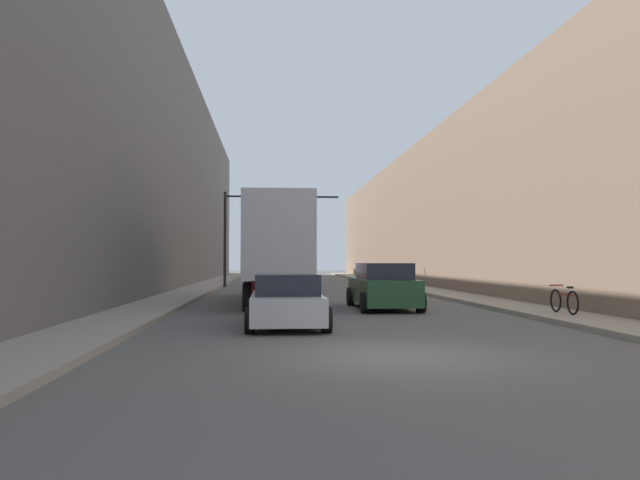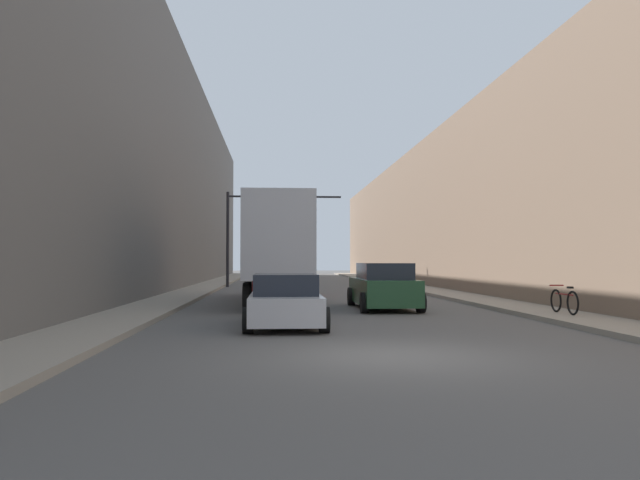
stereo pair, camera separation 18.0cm
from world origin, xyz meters
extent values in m
plane|color=#565451|center=(0.00, 0.00, 0.00)|extent=(200.00, 200.00, 0.00)
cube|color=gray|center=(6.58, 30.00, 0.07)|extent=(2.13, 80.00, 0.15)
cube|color=gray|center=(-6.58, 30.00, 0.07)|extent=(2.13, 80.00, 0.15)
cube|color=#846B56|center=(10.65, 30.00, 4.93)|extent=(6.00, 80.00, 9.86)
cube|color=#66605B|center=(-10.65, 30.00, 7.36)|extent=(6.00, 80.00, 14.71)
cube|color=silver|center=(-2.05, 14.11, 2.63)|extent=(2.49, 10.15, 3.06)
cube|color=black|center=(-2.05, 14.11, 0.95)|extent=(1.25, 10.15, 0.24)
cube|color=maroon|center=(-2.05, 20.35, 1.48)|extent=(2.49, 2.32, 2.97)
cylinder|color=black|center=(-3.14, 10.23, 0.50)|extent=(0.25, 1.00, 1.00)
cylinder|color=black|center=(-0.95, 10.23, 0.50)|extent=(0.25, 1.00, 1.00)
cylinder|color=black|center=(-3.14, 11.43, 0.50)|extent=(0.25, 1.00, 1.00)
cylinder|color=black|center=(-0.95, 11.43, 0.50)|extent=(0.25, 1.00, 1.00)
cylinder|color=black|center=(-3.14, 20.35, 0.50)|extent=(0.25, 1.00, 1.00)
cylinder|color=black|center=(-0.95, 20.35, 0.50)|extent=(0.25, 1.00, 1.00)
cube|color=#B7B7BC|center=(-1.88, 5.29, 0.52)|extent=(1.85, 4.27, 0.69)
cube|color=#1E232D|center=(-1.88, 5.07, 1.14)|extent=(1.63, 2.35, 0.54)
cylinder|color=black|center=(-2.81, 6.72, 0.32)|extent=(0.25, 0.64, 0.64)
cylinder|color=black|center=(-0.96, 6.72, 0.32)|extent=(0.25, 0.64, 0.64)
cylinder|color=black|center=(-2.81, 3.75, 0.32)|extent=(0.25, 0.64, 0.64)
cylinder|color=black|center=(-0.96, 3.75, 0.32)|extent=(0.25, 0.64, 0.64)
cube|color=#234C2D|center=(1.79, 11.22, 0.65)|extent=(1.92, 4.96, 0.90)
cube|color=#1E232D|center=(1.79, 10.97, 1.39)|extent=(1.69, 2.73, 0.58)
cylinder|color=black|center=(0.83, 13.00, 0.35)|extent=(0.25, 0.70, 0.70)
cylinder|color=black|center=(2.74, 13.00, 0.35)|extent=(0.25, 0.70, 0.70)
cylinder|color=black|center=(0.83, 9.34, 0.35)|extent=(0.25, 0.70, 0.70)
cylinder|color=black|center=(2.74, 9.34, 0.35)|extent=(0.25, 0.70, 0.70)
cylinder|color=black|center=(-5.36, 30.83, 3.20)|extent=(0.20, 0.20, 6.41)
cube|color=black|center=(-1.53, 30.83, 6.11)|extent=(7.67, 0.12, 0.12)
cube|color=black|center=(-2.81, 30.83, 5.60)|extent=(0.30, 0.24, 0.90)
sphere|color=gold|center=(-2.81, 30.69, 5.60)|extent=(0.18, 0.18, 0.18)
cube|color=black|center=(-0.25, 30.83, 5.60)|extent=(0.30, 0.24, 0.90)
sphere|color=gold|center=(-0.25, 30.69, 5.32)|extent=(0.18, 0.18, 0.18)
torus|color=black|center=(6.62, 6.46, 0.51)|extent=(0.06, 0.72, 0.72)
torus|color=black|center=(6.62, 7.56, 0.51)|extent=(0.06, 0.72, 0.72)
cube|color=maroon|center=(6.62, 7.01, 0.74)|extent=(0.04, 1.11, 0.04)
cube|color=black|center=(6.62, 6.61, 0.96)|extent=(0.12, 0.20, 0.06)
cube|color=maroon|center=(6.62, 7.51, 0.99)|extent=(0.44, 0.04, 0.04)
camera|label=1|loc=(-2.33, -11.39, 1.76)|focal=35.00mm
camera|label=2|loc=(-2.15, -11.40, 1.76)|focal=35.00mm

